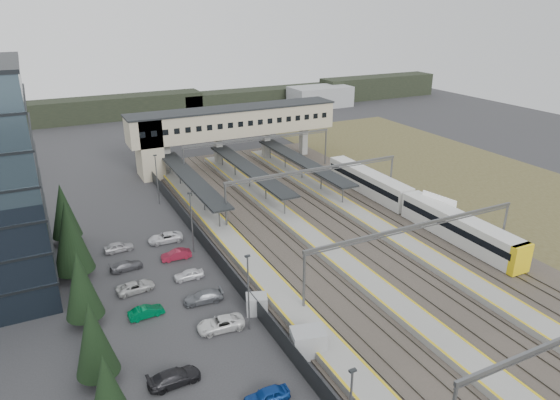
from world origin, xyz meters
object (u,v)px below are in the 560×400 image
relay_cabin_near (308,342)px  footbridge (221,126)px  relay_cabin_far (257,304)px  billboard (438,206)px  train (410,203)px

relay_cabin_near → footbridge: size_ratio=0.08×
relay_cabin_far → billboard: size_ratio=0.48×
relay_cabin_far → train: size_ratio=0.07×
train → billboard: billboard is taller
billboard → relay_cabin_near: bearing=-151.6°
footbridge → train: footbridge is taller
relay_cabin_far → footbridge: footbridge is taller
train → relay_cabin_near: bearing=-144.4°
relay_cabin_near → footbridge: 57.48m
relay_cabin_near → train: (28.71, 20.57, 0.80)m
relay_cabin_near → billboard: size_ratio=0.63×
train → billboard: 4.64m
relay_cabin_near → footbridge: footbridge is taller
relay_cabin_near → train: bearing=35.6°
billboard → relay_cabin_far: bearing=-165.3°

